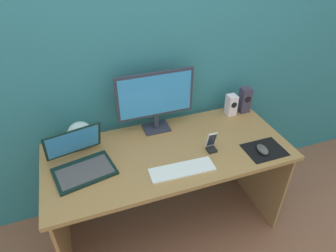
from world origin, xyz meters
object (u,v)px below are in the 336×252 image
at_px(monitor, 156,98).
at_px(fishbowl, 81,135).
at_px(keyboard_external, 182,170).
at_px(laptop, 81,161).
at_px(mouse, 262,149).
at_px(phone_in_dock, 211,144).
at_px(speaker_right, 245,100).
at_px(speaker_near_monitor, 231,105).

xyz_separation_m(monitor, fishbowl, (-0.51, -0.01, -0.16)).
distance_m(monitor, keyboard_external, 0.51).
bearing_deg(laptop, mouse, -12.37).
distance_m(fishbowl, keyboard_external, 0.69).
distance_m(laptop, phone_in_dock, 0.80).
bearing_deg(phone_in_dock, speaker_right, 37.46).
relative_size(fishbowl, mouse, 1.71).
bearing_deg(phone_in_dock, monitor, 126.54).
height_order(monitor, fishbowl, monitor).
bearing_deg(speaker_near_monitor, speaker_right, 0.02).
bearing_deg(monitor, keyboard_external, -88.29).
xyz_separation_m(monitor, speaker_near_monitor, (0.59, -0.00, -0.16)).
height_order(monitor, keyboard_external, monitor).
height_order(speaker_near_monitor, fishbowl, fishbowl).
xyz_separation_m(speaker_right, speaker_near_monitor, (-0.11, -0.00, -0.02)).
bearing_deg(laptop, speaker_right, 10.39).
bearing_deg(speaker_near_monitor, keyboard_external, -141.91).
bearing_deg(phone_in_dock, fishbowl, 156.42).
xyz_separation_m(monitor, speaker_right, (0.70, -0.00, -0.14)).
xyz_separation_m(speaker_right, mouse, (-0.15, -0.47, -0.08)).
bearing_deg(speaker_near_monitor, fishbowl, -179.67).
relative_size(laptop, phone_in_dock, 2.85).
height_order(laptop, fishbowl, laptop).
bearing_deg(laptop, phone_in_dock, -8.16).
distance_m(speaker_right, fishbowl, 1.21).
bearing_deg(mouse, speaker_right, 77.87).
relative_size(keyboard_external, phone_in_dock, 2.81).
bearing_deg(fishbowl, monitor, 1.13).
bearing_deg(mouse, fishbowl, 162.04).
xyz_separation_m(speaker_right, phone_in_dock, (-0.44, -0.34, -0.05)).
bearing_deg(fishbowl, laptop, -97.11).
bearing_deg(speaker_right, fishbowl, -179.70).
bearing_deg(speaker_near_monitor, laptop, -168.60).
xyz_separation_m(monitor, laptop, (-0.54, -0.23, -0.20)).
distance_m(monitor, fishbowl, 0.53).
relative_size(monitor, laptop, 1.34).
relative_size(monitor, speaker_right, 2.67).
relative_size(speaker_near_monitor, phone_in_dock, 1.14).
bearing_deg(monitor, laptop, -156.80).
bearing_deg(keyboard_external, speaker_right, 35.70).
relative_size(monitor, speaker_near_monitor, 3.34).
xyz_separation_m(laptop, fishbowl, (0.03, 0.22, 0.03)).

